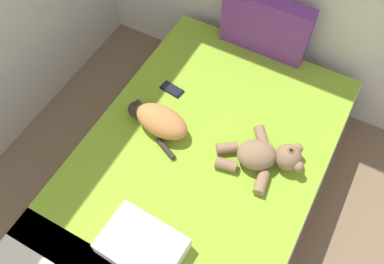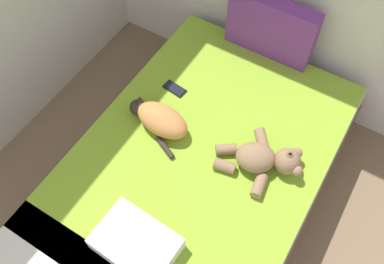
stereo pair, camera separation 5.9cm
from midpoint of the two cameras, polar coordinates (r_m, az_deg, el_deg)
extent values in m
cube|color=brown|center=(2.66, 0.28, -7.20)|extent=(1.38, 2.08, 0.27)
cube|color=white|center=(2.46, 0.30, -4.89)|extent=(1.34, 2.02, 0.19)
cube|color=#8CB72D|center=(2.39, 1.02, -2.56)|extent=(1.33, 1.87, 0.02)
cube|color=#72338C|center=(2.77, 9.54, 14.37)|extent=(0.59, 0.11, 0.41)
ellipsoid|color=#D18447|center=(2.41, -4.95, 1.48)|extent=(0.35, 0.22, 0.15)
sphere|color=#332823|center=(2.50, -8.44, 3.11)|extent=(0.10, 0.10, 0.10)
cone|color=#332823|center=(2.45, -8.99, 3.45)|extent=(0.04, 0.04, 0.04)
cone|color=#332823|center=(2.47, -8.21, 4.32)|extent=(0.04, 0.04, 0.04)
cylinder|color=#332823|center=(2.37, -4.42, -2.29)|extent=(0.16, 0.10, 0.03)
ellipsoid|color=#332823|center=(2.50, -6.09, 2.36)|extent=(0.10, 0.06, 0.04)
ellipsoid|color=#937051|center=(2.30, 8.25, -3.17)|extent=(0.27, 0.25, 0.15)
sphere|color=#937051|center=(2.33, 12.52, -3.47)|extent=(0.15, 0.15, 0.15)
sphere|color=brown|center=(2.28, 12.76, -2.84)|extent=(0.06, 0.06, 0.06)
sphere|color=black|center=(2.26, 12.88, -2.52)|extent=(0.02, 0.02, 0.02)
sphere|color=#937051|center=(2.36, 13.78, -2.28)|extent=(0.06, 0.06, 0.06)
sphere|color=#937051|center=(2.30, 13.89, -4.69)|extent=(0.06, 0.06, 0.06)
cylinder|color=#937051|center=(2.42, 8.95, -0.67)|extent=(0.13, 0.14, 0.06)
cylinder|color=#937051|center=(2.36, 4.16, -2.24)|extent=(0.14, 0.12, 0.06)
cylinder|color=#937051|center=(2.27, 8.89, -7.02)|extent=(0.08, 0.14, 0.06)
cylinder|color=#937051|center=(2.30, 4.02, -4.56)|extent=(0.13, 0.09, 0.06)
cube|color=black|center=(2.63, -3.46, 5.92)|extent=(0.16, 0.09, 0.01)
cube|color=black|center=(2.63, -3.47, 5.99)|extent=(0.14, 0.07, 0.00)
cube|color=white|center=(2.11, -7.76, -15.44)|extent=(0.41, 0.30, 0.11)
camera|label=1|loc=(0.03, -90.72, -1.12)|focal=38.34mm
camera|label=2|loc=(0.03, 89.28, 1.12)|focal=38.34mm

